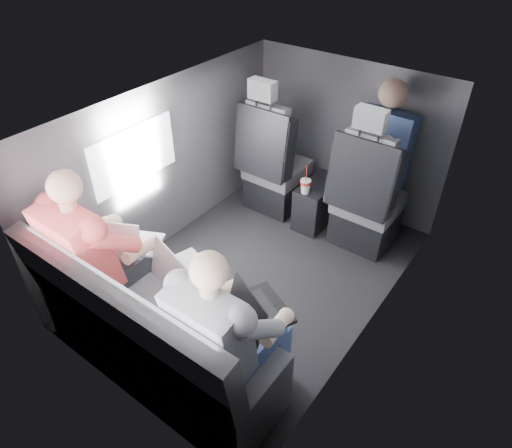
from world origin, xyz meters
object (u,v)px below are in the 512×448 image
Objects in this scene: laptop_silver at (182,271)px; front_seat_left at (273,170)px; laptop_black at (257,309)px; passenger_rear_right at (229,332)px; passenger_rear_left at (101,253)px; center_console at (317,203)px; passenger_front_right at (383,150)px; front_seat_right at (366,203)px; soda_cup at (305,186)px; rear_bench at (153,337)px; laptop_white at (129,242)px.

front_seat_left is at bearing 105.94° from laptop_silver.
laptop_black is (0.53, 0.02, -0.00)m from laptop_silver.
front_seat_left is 1.70m from laptop_silver.
laptop_silver is at bearing -74.06° from front_seat_left.
front_seat_left is at bearing 118.14° from passenger_rear_right.
front_seat_left is at bearing 88.66° from passenger_rear_left.
passenger_rear_left is (-0.04, -1.81, 0.25)m from front_seat_left.
center_console is at bearing 75.08° from passenger_rear_left.
passenger_front_right is (0.42, 0.22, 0.56)m from center_console.
front_seat_right is 0.49m from center_console.
passenger_front_right is at bearing 97.35° from front_seat_right.
soda_cup is 1.75m from passenger_rear_right.
front_seat_right is at bearing -5.07° from center_console.
laptop_silver is 0.45× the size of passenger_front_right.
laptop_black is (0.99, -1.60, 0.23)m from front_seat_left.
passenger_rear_left reaches higher than rear_bench.
passenger_rear_left is at bearing -168.41° from laptop_black.
rear_bench is 1.77× the size of passenger_front_right.
rear_bench is (-0.45, -1.90, -0.09)m from front_seat_right.
front_seat_right is at bearing 74.87° from laptop_silver.
laptop_silver is at bearing -89.57° from center_console.
center_console is 1.15× the size of laptop_white.
passenger_rear_left reaches higher than laptop_silver.
soda_cup is (0.42, -0.15, 0.07)m from front_seat_left.
soda_cup is 1.73m from passenger_rear_left.
laptop_white reaches higher than soda_cup.
front_seat_right reaches higher than center_console.
front_seat_left is at bearing 180.00° from front_seat_right.
front_seat_left reaches higher than laptop_silver.
front_seat_left is 2.06m from passenger_rear_right.
center_console is at bearing 5.07° from front_seat_left.
passenger_rear_left reaches higher than front_seat_right.
front_seat_right is 1.61m from laptop_black.
soda_cup is at bearing -137.18° from passenger_front_right.
laptop_white reaches higher than center_console.
laptop_silver is at bearing 159.58° from passenger_rear_right.
rear_bench is at bearing -89.14° from soda_cup.
laptop_black is (0.54, 0.31, 0.32)m from rear_bench.
laptop_black reaches higher than laptop_white.
laptop_black is at bearing -86.70° from front_seat_right.
front_seat_left is 1.00× the size of front_seat_right.
passenger_rear_left reaches higher than center_console.
laptop_silver reaches higher than soda_cup.
front_seat_left is 1.82m from passenger_rear_left.
front_seat_left reaches higher than laptop_white.
soda_cup is 0.65× the size of laptop_silver.
front_seat_left is 1.89m from laptop_black.
rear_bench is 1.31× the size of passenger_rear_right.
passenger_rear_left is 1.04× the size of passenger_rear_right.
soda_cup is 1.56m from laptop_black.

